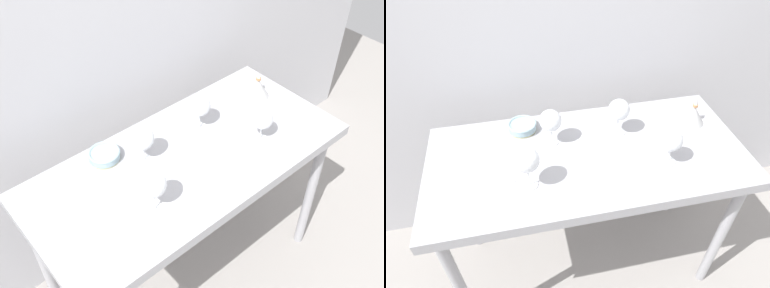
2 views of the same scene
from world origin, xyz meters
TOP-DOWN VIEW (x-y plane):
  - ground_plane at (0.00, 0.00)m, footprint 6.00×6.00m
  - back_wall at (0.00, 0.49)m, footprint 3.80×0.04m
  - steel_counter at (0.00, -0.01)m, footprint 1.40×0.65m
  - wine_glass_near_left at (-0.27, -0.14)m, footprint 0.10×0.10m
  - wine_glass_far_left at (-0.15, 0.10)m, footprint 0.10×0.10m
  - wine_glass_far_right at (0.17, 0.11)m, footprint 0.10×0.10m
  - wine_glass_near_right at (0.32, -0.13)m, footprint 0.09×0.09m
  - tasting_sheet_upper at (-0.39, 0.03)m, footprint 0.24×0.29m
  - tasting_bowl at (-0.27, 0.22)m, footprint 0.14×0.14m
  - decanter_funnel at (0.55, 0.11)m, footprint 0.12×0.12m

SIDE VIEW (x-z plane):
  - ground_plane at x=0.00m, z-range 0.00..0.00m
  - steel_counter at x=0.00m, z-range 0.34..1.24m
  - tasting_sheet_upper at x=-0.39m, z-range 0.90..0.90m
  - tasting_bowl at x=-0.27m, z-range 0.90..0.94m
  - decanter_funnel at x=0.55m, z-range 0.88..1.02m
  - wine_glass_near_right at x=0.32m, z-range 0.93..1.10m
  - wine_glass_far_left at x=-0.15m, z-range 0.93..1.11m
  - wine_glass_far_right at x=0.17m, z-range 0.94..1.12m
  - wine_glass_near_left at x=-0.27m, z-range 0.94..1.13m
  - back_wall at x=0.00m, z-range 0.00..2.60m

